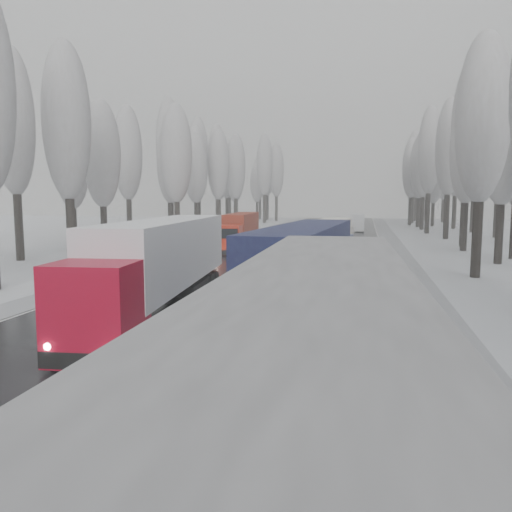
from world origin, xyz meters
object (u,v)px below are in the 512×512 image
at_px(truck_grey_tarp, 323,362).
at_px(truck_red_red, 240,228).
at_px(truck_cream_box, 332,240).
at_px(truck_blue_box, 309,262).
at_px(truck_red_white, 159,261).
at_px(box_truck_distant, 357,222).

distance_m(truck_grey_tarp, truck_red_red, 45.84).
relative_size(truck_grey_tarp, truck_cream_box, 1.16).
bearing_deg(truck_red_red, truck_cream_box, -54.81).
xyz_separation_m(truck_grey_tarp, truck_blue_box, (-1.88, 14.71, -0.07)).
relative_size(truck_blue_box, truck_red_white, 0.96).
bearing_deg(truck_red_red, truck_grey_tarp, -78.97).
height_order(truck_grey_tarp, truck_cream_box, truck_grey_tarp).
relative_size(truck_grey_tarp, truck_red_red, 1.15).
xyz_separation_m(truck_cream_box, truck_red_red, (-10.84, 12.80, 0.02)).
relative_size(truck_red_white, truck_red_red, 1.17).
bearing_deg(truck_blue_box, truck_grey_tarp, -78.57).
bearing_deg(truck_grey_tarp, truck_cream_box, 91.85).
height_order(truck_blue_box, truck_red_white, truck_red_white).
bearing_deg(box_truck_distant, truck_cream_box, -92.44).
bearing_deg(truck_blue_box, truck_cream_box, 94.09).
relative_size(truck_grey_tarp, box_truck_distant, 2.18).
bearing_deg(box_truck_distant, truck_grey_tarp, -90.44).
bearing_deg(truck_grey_tarp, truck_red_white, 122.60).
height_order(truck_cream_box, box_truck_distant, truck_cream_box).
relative_size(truck_blue_box, box_truck_distant, 2.12).
bearing_deg(box_truck_distant, truck_red_red, -111.56).
bearing_deg(truck_red_red, box_truck_distant, 64.38).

